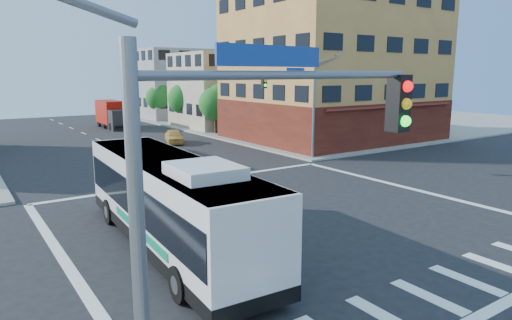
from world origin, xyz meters
TOP-DOWN VIEW (x-y plane):
  - ground at (0.00, 0.00)m, footprint 120.00×120.00m
  - sidewalk_ne at (35.00, 35.00)m, footprint 50.00×50.00m
  - corner_building_ne at (19.99, 18.48)m, footprint 18.10×15.44m
  - building_east_near at (16.98, 33.98)m, footprint 12.06×10.06m
  - building_east_far at (16.98, 47.98)m, footprint 12.06×10.06m
  - signal_mast_ne at (9.08, 10.62)m, footprint 7.91×1.13m
  - signal_mast_sw at (-9.08, -10.64)m, footprint 7.91×1.01m
  - street_tree_a at (11.90, 27.92)m, footprint 3.60×3.60m
  - street_tree_b at (11.90, 35.92)m, footprint 3.80×3.80m
  - street_tree_c at (11.90, 43.92)m, footprint 3.40×3.40m
  - street_tree_d at (11.90, 51.92)m, footprint 4.00×4.00m
  - transit_bus at (-5.82, -0.03)m, footprint 3.45×13.09m
  - box_truck at (4.22, 40.10)m, footprint 2.23×7.34m
  - parked_car at (5.32, 24.55)m, footprint 2.72×4.18m

SIDE VIEW (x-z plane):
  - ground at x=0.00m, z-range 0.00..0.00m
  - sidewalk_ne at x=35.00m, z-range 0.00..0.15m
  - parked_car at x=5.32m, z-range 0.00..1.33m
  - box_truck at x=4.22m, z-range -0.05..3.25m
  - transit_bus at x=-5.82m, z-range -0.04..3.80m
  - street_tree_c at x=11.90m, z-range 0.82..6.11m
  - street_tree_a at x=11.90m, z-range 0.83..6.35m
  - street_tree_b at x=11.90m, z-range 0.85..6.65m
  - street_tree_d at x=11.90m, z-range 0.87..6.90m
  - building_east_near at x=16.98m, z-range 0.01..9.01m
  - signal_mast_ne at x=9.08m, z-range 0.95..9.02m
  - signal_mast_sw at x=-9.08m, z-range 0.95..9.02m
  - building_east_far at x=16.98m, z-range 0.01..10.01m
  - corner_building_ne at x=19.99m, z-range -1.11..12.89m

